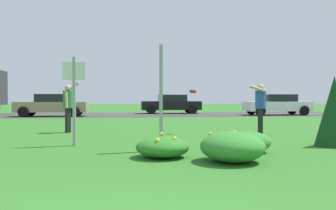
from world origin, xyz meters
The scene contains 15 objects.
ground_plane centered at (0.00, 11.60, 0.00)m, with size 120.00×120.00×0.00m, color #2D6B23.
highway_strip centered at (0.00, 23.19, 0.00)m, with size 120.00×7.25×0.01m, color #38383A.
highway_center_stripe centered at (0.00, 23.19, 0.01)m, with size 120.00×0.16×0.00m, color yellow.
daylily_clump_near_camera centered at (2.16, 4.11, 0.28)m, with size 1.21×1.25×0.57m.
daylily_clump_mid_right centered at (0.93, 4.76, 0.21)m, with size 1.07×1.05×0.47m.
daylily_clump_front_left centered at (2.88, 5.19, 0.23)m, with size 0.93×0.87×0.49m.
sign_post_near_path centered at (-1.07, 6.76, 1.35)m, with size 0.56×0.10×2.21m.
sign_post_by_roadside centered at (0.98, 5.62, 1.19)m, with size 0.07×0.10×2.38m.
evergreen_shrub_side centered at (5.29, 5.88, 0.87)m, with size 0.92×0.92×1.73m, color #143D19.
person_thrower_green_shirt centered at (-1.76, 10.26, 0.99)m, with size 0.56×0.52×1.77m.
person_catcher_blue_shirt centered at (4.59, 8.90, 0.99)m, with size 0.60×0.53×1.64m.
frisbee_red centered at (2.43, 9.40, 1.41)m, with size 0.26×0.24×0.15m.
car_white_leftmost centered at (10.81, 21.56, 0.74)m, with size 4.50×2.00×1.45m.
car_black_center_left centered at (3.70, 24.82, 0.74)m, with size 4.50×2.00×1.45m.
car_tan_center_right centered at (-4.51, 21.56, 0.74)m, with size 4.50×2.00×1.45m.
Camera 1 is at (0.18, -2.28, 1.18)m, focal length 38.00 mm.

